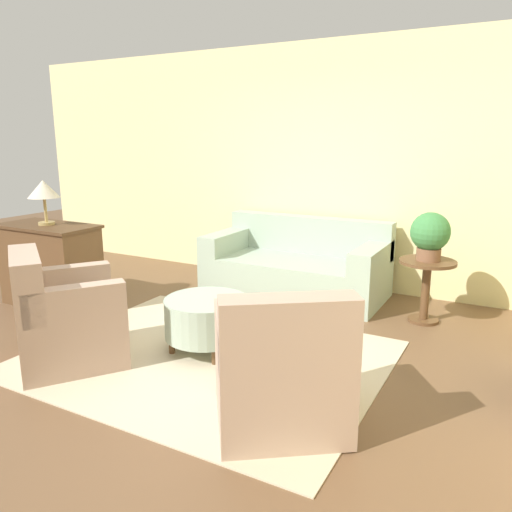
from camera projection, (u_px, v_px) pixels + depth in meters
ground_plane at (207, 358)px, 4.01m from camera, size 16.00×16.00×0.00m
wall_back at (325, 167)px, 5.84m from camera, size 8.92×0.12×2.80m
rug at (207, 358)px, 4.01m from camera, size 2.73×2.19×0.01m
couch at (297, 267)px, 5.65m from camera, size 1.98×0.97×0.84m
armchair_left at (63, 319)px, 3.87m from camera, size 1.06×1.05×0.90m
armchair_right at (281, 372)px, 3.00m from camera, size 1.06×1.05×0.90m
ottoman_table at (207, 317)px, 4.11m from camera, size 0.70×0.70×0.44m
side_table at (426, 280)px, 4.73m from camera, size 0.52×0.52×0.61m
dresser at (51, 263)px, 5.24m from camera, size 1.07×0.54×0.86m
potted_plant_on_side_table at (430, 234)px, 4.63m from camera, size 0.36×0.36×0.46m
table_lamp at (43, 191)px, 5.06m from camera, size 0.32×0.32×0.46m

